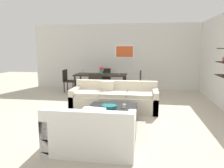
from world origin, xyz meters
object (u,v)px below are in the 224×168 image
object	(u,v)px
candle_jar	(124,106)
dining_chair_foot	(96,84)
dining_chair_head	(105,78)
wine_glass_right_near	(119,72)
decorative_bowl	(109,106)
coffee_table	(112,116)
dining_chair_right_far	(137,81)
dining_table	(101,76)
centerpiece_vase	(102,70)
dining_chair_right_near	(137,82)
wine_glass_head	(103,70)
wine_glass_left_far	(83,71)
loveseat_white	(92,133)
sofa_beige	(114,99)
dining_chair_left_far	(68,79)

from	to	relation	value
candle_jar	dining_chair_foot	size ratio (longest dim) A/B	0.10
candle_jar	dining_chair_head	xyz separation A→B (m)	(-1.17, 3.97, 0.08)
wine_glass_right_near	dining_chair_foot	bearing A→B (deg)	-134.00
decorative_bowl	wine_glass_right_near	xyz separation A→B (m)	(-0.14, 3.10, 0.45)
coffee_table	dining_chair_right_far	size ratio (longest dim) A/B	1.24
decorative_bowl	dining_chair_right_far	distance (m)	3.44
dining_table	wine_glass_right_near	bearing A→B (deg)	-8.50
centerpiece_vase	dining_chair_right_near	bearing A→B (deg)	-7.12
dining_chair_right_near	wine_glass_head	world-z (taller)	wine_glass_head
dining_chair_foot	centerpiece_vase	world-z (taller)	centerpiece_vase
wine_glass_left_far	loveseat_white	bearing A→B (deg)	-72.46
coffee_table	wine_glass_left_far	distance (m)	3.73
dining_chair_head	wine_glass_left_far	xyz separation A→B (m)	(-0.70, -0.72, 0.36)
coffee_table	decorative_bowl	world-z (taller)	decorative_bowl
dining_chair_foot	wine_glass_head	xyz separation A→B (m)	(-0.00, 1.19, 0.37)
wine_glass_right_near	candle_jar	bearing A→B (deg)	-81.19
dining_chair_right_near	wine_glass_left_far	xyz separation A→B (m)	(-2.06, 0.29, 0.36)
sofa_beige	dining_table	bearing A→B (deg)	111.55
coffee_table	dining_chair_left_far	xyz separation A→B (m)	(-2.26, 3.39, 0.31)
dining_table	dining_chair_head	size ratio (longest dim) A/B	2.16
dining_chair_left_far	centerpiece_vase	world-z (taller)	centerpiece_vase
loveseat_white	dining_chair_foot	size ratio (longest dim) A/B	1.66
dining_chair_foot	sofa_beige	bearing A→B (deg)	-56.11
dining_chair_right_near	dining_chair_right_far	xyz separation A→B (m)	(0.00, 0.38, 0.00)
decorative_bowl	centerpiece_vase	world-z (taller)	centerpiece_vase
loveseat_white	wine_glass_right_near	xyz separation A→B (m)	(-0.05, 4.37, 0.58)
loveseat_white	dining_chair_right_near	size ratio (longest dim) A/B	1.66
loveseat_white	dining_chair_left_far	size ratio (longest dim) A/B	1.66
decorative_bowl	dining_chair_head	size ratio (longest dim) A/B	0.41
sofa_beige	coffee_table	size ratio (longest dim) A/B	2.17
dining_chair_foot	wine_glass_right_near	world-z (taller)	wine_glass_right_near
candle_jar	wine_glass_right_near	world-z (taller)	wine_glass_right_near
sofa_beige	wine_glass_left_far	bearing A→B (deg)	125.22
coffee_table	dining_chair_left_far	world-z (taller)	dining_chair_left_far
decorative_bowl	sofa_beige	bearing A→B (deg)	92.16
dining_chair_foot	centerpiece_vase	distance (m)	0.91
dining_chair_right_near	centerpiece_vase	bearing A→B (deg)	172.88
dining_chair_foot	wine_glass_head	distance (m)	1.25
decorative_bowl	wine_glass_left_far	xyz separation A→B (m)	(-1.54, 3.31, 0.45)
dining_table	dining_chair_right_far	bearing A→B (deg)	7.96
dining_chair_head	dining_table	bearing A→B (deg)	-90.00
candle_jar	centerpiece_vase	world-z (taller)	centerpiece_vase
dining_chair_right_near	centerpiece_vase	world-z (taller)	centerpiece_vase
dining_chair_head	wine_glass_left_far	distance (m)	1.07
dining_chair_right_near	wine_glass_left_far	size ratio (longest dim) A/B	5.37
sofa_beige	wine_glass_right_near	size ratio (longest dim) A/B	14.39
dining_table	dining_chair_foot	size ratio (longest dim) A/B	2.16
dining_table	centerpiece_vase	distance (m)	0.24
dining_chair_left_far	wine_glass_head	distance (m)	1.42
sofa_beige	wine_glass_head	size ratio (longest dim) A/B	13.16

